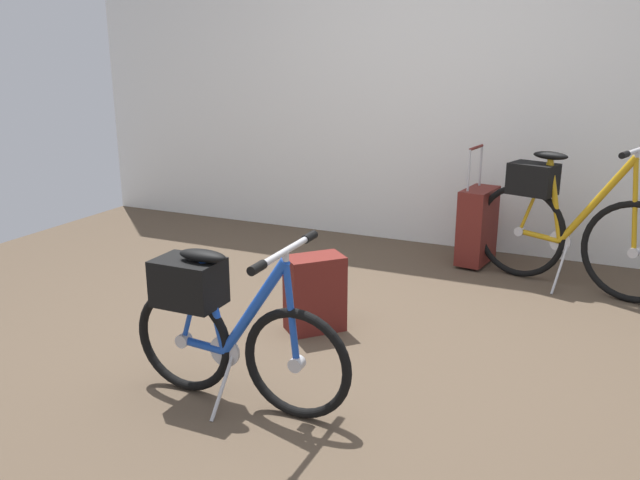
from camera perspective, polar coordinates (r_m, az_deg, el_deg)
ground_plane at (r=3.33m, az=-0.34°, el=-9.78°), size 6.11×6.11×0.00m
back_wall at (r=5.04m, az=10.54°, el=15.56°), size 6.11×0.10×2.85m
folding_bike_foreground at (r=2.81m, az=-8.55°, el=-7.03°), size 1.03×0.53×0.73m
display_bike_left at (r=4.38m, az=20.42°, el=1.54°), size 1.29×0.57×0.93m
rolling_suitcase at (r=4.70m, az=13.49°, el=1.26°), size 0.23×0.38×0.83m
backpack_on_floor at (r=3.52m, az=-0.48°, el=-4.67°), size 0.34×0.34×0.41m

